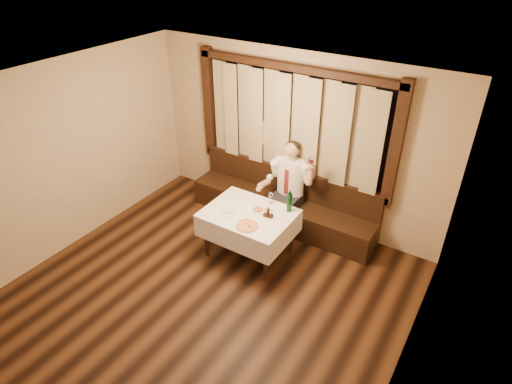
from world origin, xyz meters
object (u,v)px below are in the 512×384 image
Objects in this scene: pasta_cream at (229,210)px; dining_table at (249,219)px; pasta_red at (258,209)px; green_bottle at (289,202)px; seated_man at (289,181)px; pizza at (247,226)px; banquette at (282,205)px; cruet_caddy at (268,214)px.

dining_table is at bearing 30.82° from pasta_cream.
green_bottle reaches higher than pasta_red.
dining_table is 5.21× the size of pasta_cream.
pasta_cream is (-0.24, -0.15, 0.14)m from dining_table.
seated_man reaches higher than pasta_red.
banquette is at bearing 97.29° from pizza.
dining_table is 0.85× the size of seated_man.
pasta_cream is (-0.33, -0.26, 0.00)m from pasta_red.
banquette reaches higher than dining_table.
cruet_caddy reaches higher than pizza.
pizza is 2.24× the size of cruet_caddy.
seated_man reaches higher than dining_table.
green_bottle is (0.72, 0.50, 0.12)m from pasta_cream.
green_bottle is at bearing 48.66° from cruet_caddy.
pizza is 0.44m from pasta_cream.
pasta_red is at bearing 38.82° from pasta_cream.
cruet_caddy is at bearing -80.34° from seated_man.
seated_man reaches higher than pasta_cream.
dining_table is at bearing -98.72° from seated_man.
seated_man is at bearing 85.80° from pasta_red.
green_bottle is 0.24× the size of seated_man.
dining_table is 0.34m from cruet_caddy.
pasta_red is at bearing -149.04° from green_bottle.
pasta_red is at bearing 101.66° from pizza.
cruet_caddy is (-0.18, -0.29, -0.10)m from green_bottle.
green_bottle is (0.47, 0.35, 0.26)m from dining_table.
seated_man is (-0.33, 0.58, -0.05)m from green_bottle.
pizza is 1.38× the size of pasta_red.
banquette reaches higher than cruet_caddy.
dining_table is 5.39× the size of pasta_red.
seated_man is at bearing 90.30° from cruet_caddy.
green_bottle is at bearing -60.51° from seated_man.
banquette is 9.87× the size of pizza.
banquette is at bearing 125.05° from green_bottle.
green_bottle is 0.67m from seated_man.
banquette is at bearing 97.48° from cruet_caddy.
pasta_red is 0.82m from seated_man.
banquette is 13.13× the size of pasta_cream.
dining_table is at bearing -125.28° from pasta_red.
seated_man is at bearing -32.56° from banquette.
pasta_red is 0.47m from green_bottle.
cruet_caddy is (0.53, 0.21, 0.02)m from pasta_cream.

